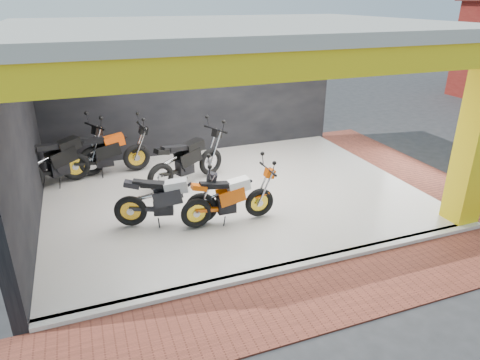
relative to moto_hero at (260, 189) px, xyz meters
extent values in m
plane|color=#2D2D30|center=(-0.08, -0.70, -0.70)|extent=(80.00, 80.00, 0.00)
cube|color=white|center=(-0.08, 1.30, -0.65)|extent=(8.00, 6.00, 0.10)
cube|color=beige|center=(-0.08, 1.30, 2.90)|extent=(8.40, 6.40, 0.20)
cube|color=black|center=(-0.08, 4.40, 1.05)|extent=(8.20, 0.20, 3.50)
cube|color=black|center=(-4.18, 1.30, 1.05)|extent=(0.20, 6.20, 3.50)
cube|color=yellow|center=(3.67, -1.45, 1.05)|extent=(0.50, 0.50, 3.50)
cube|color=yellow|center=(-0.08, -1.70, 2.60)|extent=(8.40, 0.30, 0.40)
cube|color=yellow|center=(3.92, 1.30, 2.60)|extent=(0.30, 6.40, 0.40)
cube|color=white|center=(-0.08, -1.72, -0.65)|extent=(8.00, 0.20, 0.10)
cube|color=brown|center=(-0.08, -2.50, -0.69)|extent=(9.00, 1.40, 0.03)
cube|color=brown|center=(4.72, 1.30, -0.69)|extent=(1.40, 7.00, 0.03)
camera|label=1|loc=(-3.03, -6.93, 3.42)|focal=32.00mm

